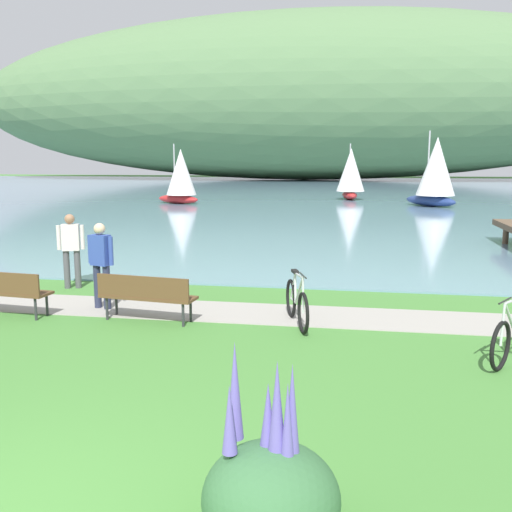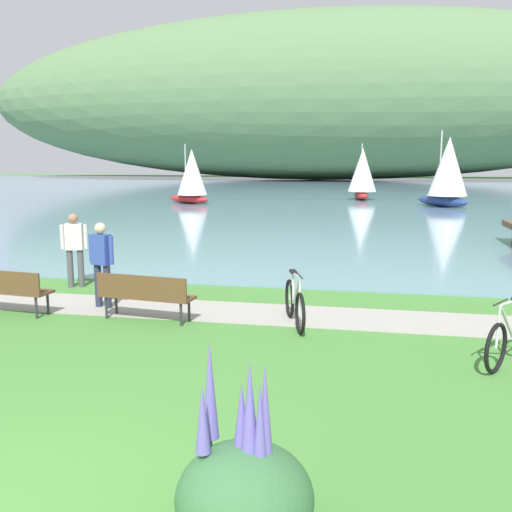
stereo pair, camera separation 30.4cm
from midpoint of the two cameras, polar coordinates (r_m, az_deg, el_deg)
name	(u,v)px [view 1 (the left image)]	position (r m, az deg, el deg)	size (l,w,h in m)	color
bay_water	(322,191)	(52.76, 6.53, 6.47)	(180.00, 80.00, 0.04)	#6B8EA8
distant_hillside	(305,98)	(83.24, 4.86, 15.61)	(100.01, 28.00, 23.04)	#567A4C
shoreline_path	(206,311)	(11.17, -5.86, -5.52)	(60.00, 1.50, 0.01)	#A39E93
park_bench_near_camera	(146,294)	(10.50, -11.83, -3.76)	(1.85, 0.70, 0.88)	brown
park_bench_further_along	(3,289)	(11.74, -24.82, -3.04)	(1.84, 0.66, 0.88)	brown
bicycle_leaning_near_bench	(297,303)	(10.14, 3.27, -4.77)	(0.59, 1.71, 1.01)	black
person_at_shoreline	(71,246)	(13.62, -18.73, 0.95)	(0.58, 0.33, 1.71)	#4C4C51
person_on_the_grass	(101,260)	(11.54, -16.07, -0.41)	(0.59, 0.32, 1.71)	#282D47
echium_bush_beside_closest	(270,493)	(4.62, -0.58, -22.72)	(1.05, 1.05, 1.56)	#386B3D
sailboat_nearest_to_shore	(181,176)	(37.85, -7.83, 8.01)	(3.41, 2.60, 3.90)	#B22323
sailboat_mid_bay	(351,173)	(42.03, 9.30, 8.22)	(2.31, 3.54, 4.03)	#B22323
sailboat_toward_hillside	(436,171)	(36.85, 17.40, 8.16)	(3.56, 3.82, 4.64)	navy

